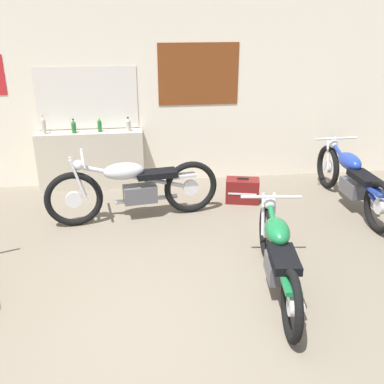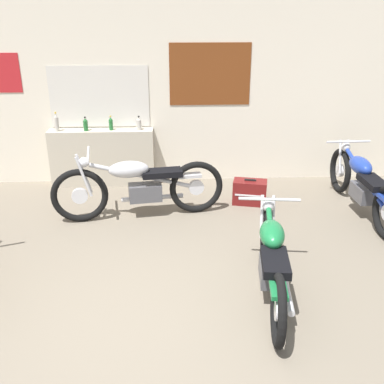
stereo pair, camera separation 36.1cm
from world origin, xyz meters
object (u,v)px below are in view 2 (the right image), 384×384
bottle_center (111,124)px  motorcycle_silver (139,186)px  bottle_left_center (86,125)px  bottle_leftmost (57,123)px  motorcycle_green (272,258)px  hard_case_darkred (250,192)px  motorcycle_blue (362,184)px  bottle_right_center (139,124)px

bottle_center → motorcycle_silver: size_ratio=0.10×
bottle_left_center → motorcycle_silver: 1.56m
bottle_leftmost → bottle_left_center: bearing=1.2°
motorcycle_green → hard_case_darkred: bearing=85.8°
motorcycle_blue → bottle_left_center: bearing=163.0°
bottle_leftmost → motorcycle_blue: (4.29, -1.17, -0.60)m
bottle_leftmost → motorcycle_blue: 4.48m
bottle_leftmost → hard_case_darkred: bottle_leftmost is taller
bottle_left_center → bottle_right_center: size_ratio=1.01×
bottle_center → hard_case_darkred: bottle_center is taller
bottle_left_center → bottle_center: 0.38m
bottle_center → motorcycle_green: 3.61m
bottle_center → motorcycle_green: bearing=-58.5°
bottle_center → motorcycle_blue: bearing=-19.2°
bottle_leftmost → bottle_right_center: size_ratio=1.38×
bottle_leftmost → bottle_center: (0.80, 0.04, -0.03)m
motorcycle_green → bottle_center: bearing=121.5°
hard_case_darkred → bottle_leftmost: bearing=164.0°
bottle_right_center → motorcycle_blue: 3.33m
bottle_leftmost → motorcycle_green: bearing=-48.4°
motorcycle_silver → bottle_right_center: bearing=92.6°
motorcycle_blue → hard_case_darkred: motorcycle_blue is taller
bottle_leftmost → bottle_right_center: bottle_leftmost is taller
motorcycle_silver → hard_case_darkred: bearing=13.3°
bottle_center → bottle_right_center: bottle_center is taller
motorcycle_green → motorcycle_silver: size_ratio=0.88×
bottle_leftmost → motorcycle_silver: 1.83m
bottle_left_center → motorcycle_silver: bearing=-54.1°
motorcycle_green → motorcycle_blue: 2.44m
bottle_leftmost → bottle_right_center: (1.23, 0.03, -0.04)m
bottle_center → motorcycle_silver: (0.48, -1.21, -0.54)m
motorcycle_blue → hard_case_darkred: 1.52m
bottle_right_center → motorcycle_blue: (3.06, -1.20, -0.57)m
bottle_leftmost → hard_case_darkred: 3.06m
bottle_left_center → motorcycle_blue: bottle_left_center is taller
bottle_leftmost → hard_case_darkred: bearing=-16.0°
bottle_left_center → bottle_right_center: bottle_left_center is taller
motorcycle_green → motorcycle_blue: bearing=48.4°
bottle_leftmost → hard_case_darkred: (2.83, -0.81, -0.84)m
bottle_left_center → motorcycle_blue: (3.86, -1.18, -0.57)m
motorcycle_blue → hard_case_darkred: size_ratio=4.20×
bottle_left_center → bottle_right_center: bearing=1.3°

